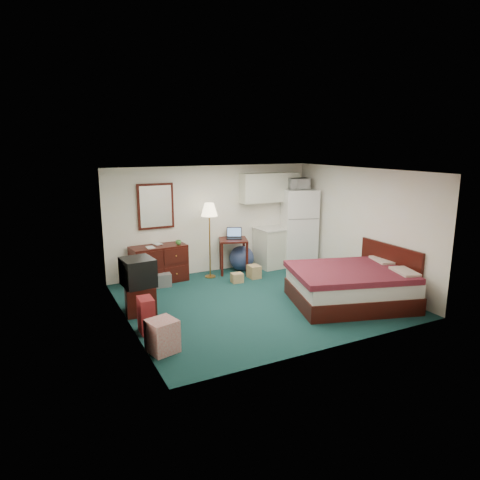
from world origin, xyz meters
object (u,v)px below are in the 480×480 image
kitchen_counter (275,248)px  dresser (159,264)px  floor_lamp (210,241)px  suitcase (146,315)px  fridge (299,227)px  tv_stand (140,299)px  bed (350,286)px  desk (233,256)px

kitchen_counter → dresser: bearing=175.4°
kitchen_counter → floor_lamp: bearing=-179.4°
kitchen_counter → suitcase: 4.53m
fridge → tv_stand: size_ratio=3.41×
kitchen_counter → bed: bearing=-94.0°
floor_lamp → fridge: (2.39, -0.01, 0.10)m
tv_stand → kitchen_counter: bearing=28.8°
fridge → suitcase: 5.03m
tv_stand → desk: bearing=36.8°
dresser → bed: size_ratio=0.56×
fridge → suitcase: bearing=-135.4°
dresser → suitcase: size_ratio=2.06×
desk → tv_stand: (-2.58, -1.49, -0.15)m
floor_lamp → bed: bearing=-57.5°
dresser → kitchen_counter: kitchen_counter is taller
desk → dresser: bearing=-163.2°
dresser → fridge: 3.58m
tv_stand → suitcase: 0.88m
dresser → suitcase: bearing=-115.5°
bed → fridge: bearing=93.1°
fridge → desk: bearing=-165.9°
kitchen_counter → suitcase: kitchen_counter is taller
kitchen_counter → desk: bearing=177.9°
desk → suitcase: (-2.69, -2.37, -0.11)m
kitchen_counter → tv_stand: size_ratio=1.70×
fridge → suitcase: fridge is taller
bed → suitcase: 3.83m
floor_lamp → bed: 3.28m
fridge → tv_stand: (-4.33, -1.38, -0.70)m
dresser → desk: bearing=-8.0°
tv_stand → fridge: bearing=24.4°
suitcase → bed: bearing=-5.2°
kitchen_counter → fridge: bearing=-15.4°
suitcase → kitchen_counter: bearing=33.7°
desk → floor_lamp: bearing=-151.4°
dresser → desk: 1.77m
bed → dresser: bearing=151.1°
suitcase → fridge: bearing=28.7°
dresser → floor_lamp: size_ratio=0.70×
floor_lamp → desk: floor_lamp is taller
floor_lamp → suitcase: floor_lamp is taller
dresser → bed: 4.11m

